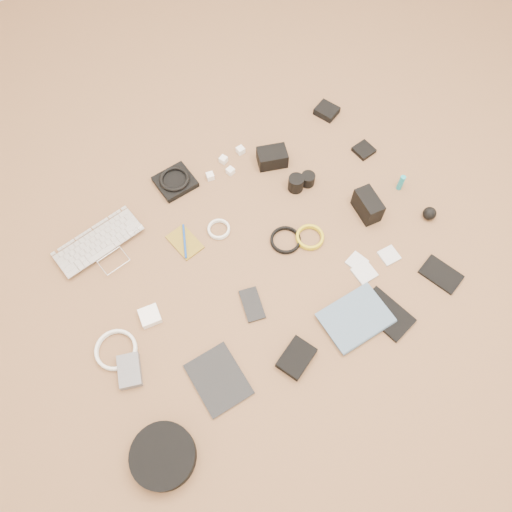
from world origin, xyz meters
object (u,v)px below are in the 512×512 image
laptop (106,251)px  paperback (371,339)px  dslr_camera (272,157)px  phone (252,304)px  tablet (219,379)px  headphone_case (163,456)px

laptop → paperback: 1.04m
paperback → dslr_camera: bearing=-8.4°
laptop → phone: size_ratio=2.66×
dslr_camera → phone: (-0.40, -0.52, -0.03)m
dslr_camera → paperback: 0.85m
dslr_camera → tablet: 0.94m
laptop → headphone_case: 0.79m
tablet → phone: 0.30m
laptop → phone: 0.60m
dslr_camera → headphone_case: size_ratio=0.59×
dslr_camera → headphone_case: dslr_camera is taller
tablet → paperback: (0.53, -0.15, 0.01)m
tablet → paperback: bearing=-16.9°
phone → headphone_case: bearing=-135.3°
laptop → headphone_case: headphone_case is taller
laptop → dslr_camera: 0.78m
tablet → headphone_case: bearing=-155.5°
phone → paperback: size_ratio=0.54×
tablet → laptop: bearing=100.8°
laptop → phone: bearing=-60.8°
laptop → tablet: size_ratio=1.62×
phone → headphone_case: headphone_case is taller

